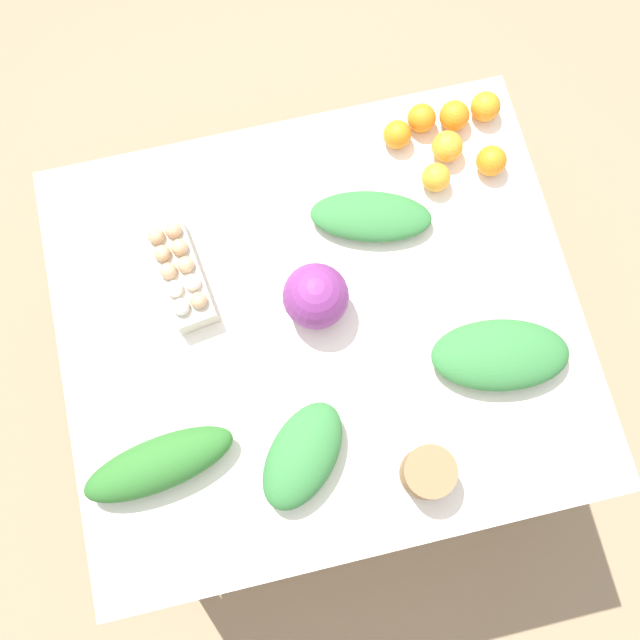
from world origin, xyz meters
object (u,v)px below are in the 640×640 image
object	(u,v)px
greens_bunch_chard	(500,355)
orange_4	(421,118)
orange_0	(454,116)
orange_6	(447,146)
greens_bunch_beet_tops	(371,216)
orange_2	(436,177)
paper_bag	(428,473)
greens_bunch_scallion	(159,464)
orange_5	(485,107)
egg_carton	(180,272)
cabbage_purple	(316,296)
greens_bunch_kale	(303,455)
orange_3	(397,135)
orange_1	(491,161)

from	to	relation	value
greens_bunch_chard	orange_4	bearing A→B (deg)	-88.72
orange_0	orange_6	distance (m)	0.09
greens_bunch_beet_tops	greens_bunch_chard	distance (m)	0.44
greens_bunch_chard	orange_2	bearing A→B (deg)	-87.24
greens_bunch_chard	orange_0	world-z (taller)	greens_bunch_chard
paper_bag	greens_bunch_scallion	bearing A→B (deg)	-14.91
greens_bunch_beet_tops	orange_5	world-z (taller)	orange_5
greens_bunch_chard	orange_6	bearing A→B (deg)	-92.87
egg_carton	orange_2	bearing A→B (deg)	90.52
paper_bag	orange_4	distance (m)	0.86
cabbage_purple	greens_bunch_kale	xyz separation A→B (m)	(0.11, 0.34, -0.03)
orange_2	orange_3	xyz separation A→B (m)	(0.06, -0.13, 0.00)
greens_bunch_kale	orange_1	xyz separation A→B (m)	(-0.60, -0.58, -0.01)
cabbage_purple	greens_bunch_chard	xyz separation A→B (m)	(-0.38, 0.22, -0.03)
greens_bunch_beet_tops	orange_4	world-z (taller)	orange_4
orange_4	egg_carton	bearing A→B (deg)	21.81
orange_6	orange_1	bearing A→B (deg)	146.88
orange_4	orange_6	xyz separation A→B (m)	(-0.04, 0.09, 0.00)
egg_carton	orange_2	size ratio (longest dim) A/B	3.99
greens_bunch_beet_tops	orange_5	xyz separation A→B (m)	(-0.35, -0.22, 0.01)
orange_3	orange_6	size ratio (longest dim) A/B	0.92
cabbage_purple	greens_bunch_kale	distance (m)	0.35
orange_0	orange_1	size ratio (longest dim) A/B	1.00
orange_1	orange_5	xyz separation A→B (m)	(-0.03, -0.15, -0.00)
cabbage_purple	orange_3	distance (m)	0.47
greens_bunch_chard	orange_4	world-z (taller)	greens_bunch_chard
orange_2	greens_bunch_chard	bearing A→B (deg)	92.76
greens_bunch_kale	orange_3	world-z (taller)	greens_bunch_kale
greens_bunch_scallion	orange_1	bearing A→B (deg)	-149.65
greens_bunch_beet_tops	cabbage_purple	bearing A→B (deg)	45.23
orange_1	orange_4	distance (m)	0.20
greens_bunch_chard	orange_2	size ratio (longest dim) A/B	4.47
greens_bunch_kale	orange_2	world-z (taller)	greens_bunch_kale
greens_bunch_scallion	orange_6	bearing A→B (deg)	-143.94
greens_bunch_beet_tops	orange_2	xyz separation A→B (m)	(-0.18, -0.06, 0.00)
greens_bunch_scallion	egg_carton	bearing A→B (deg)	-105.88
greens_bunch_kale	orange_5	distance (m)	0.97
orange_5	paper_bag	bearing A→B (deg)	65.47
orange_1	orange_6	size ratio (longest dim) A/B	0.97
paper_bag	greens_bunch_chard	size ratio (longest dim) A/B	0.36
paper_bag	orange_4	xyz separation A→B (m)	(-0.21, -0.83, -0.01)
cabbage_purple	greens_bunch_beet_tops	xyz separation A→B (m)	(-0.18, -0.18, -0.04)
orange_0	orange_1	distance (m)	0.15
greens_bunch_kale	orange_6	world-z (taller)	greens_bunch_kale
cabbage_purple	orange_1	xyz separation A→B (m)	(-0.50, -0.25, -0.04)
paper_bag	greens_bunch_scallion	world-z (taller)	paper_bag
greens_bunch_kale	orange_2	bearing A→B (deg)	-128.75
paper_bag	orange_5	size ratio (longest dim) A/B	1.53
egg_carton	orange_1	size ratio (longest dim) A/B	3.76
greens_bunch_kale	orange_0	xyz separation A→B (m)	(-0.55, -0.72, -0.01)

